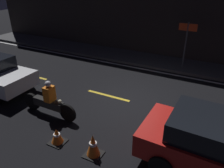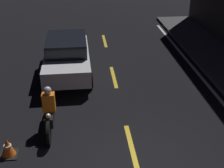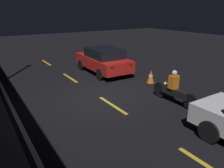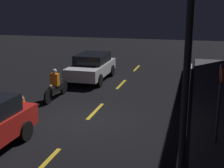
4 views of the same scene
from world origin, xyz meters
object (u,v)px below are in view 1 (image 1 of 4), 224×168
Objects in this scene: taxi_red at (222,146)px; motorcycle at (48,102)px; traffic_cone_mid at (93,145)px; traffic_cone_near at (57,136)px; shop_sign at (187,36)px.

motorcycle is (-5.65, -0.07, -0.24)m from taxi_red.
taxi_red is 3.36m from traffic_cone_mid.
motorcycle is at bearing 139.86° from traffic_cone_near.
taxi_red is at bearing 18.31° from traffic_cone_mid.
taxi_red is at bearing -71.23° from shop_sign.
shop_sign is (3.37, 6.78, 1.26)m from motorcycle.
taxi_red reaches higher than traffic_cone_mid.
shop_sign is (0.88, 7.76, 1.48)m from traffic_cone_mid.
taxi_red reaches higher than motorcycle.
traffic_cone_mid is 0.30× the size of shop_sign.
taxi_red is 8.20× the size of traffic_cone_near.
traffic_cone_near is 8.26m from shop_sign.
shop_sign reaches higher than traffic_cone_near.
shop_sign reaches higher than motorcycle.
motorcycle is at bearing 158.73° from traffic_cone_mid.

